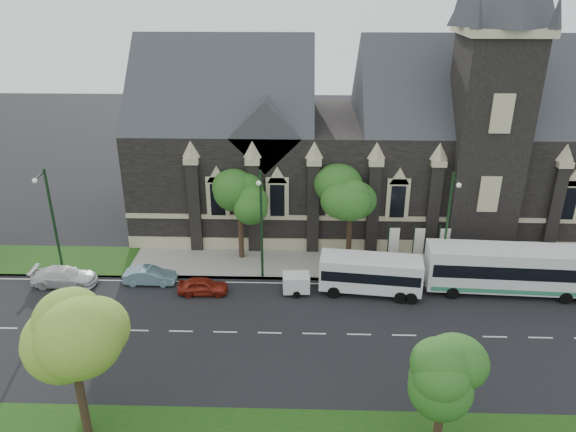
{
  "coord_description": "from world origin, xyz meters",
  "views": [
    {
      "loc": [
        -0.86,
        -30.3,
        21.99
      ],
      "look_at": [
        -1.94,
        6.0,
        5.96
      ],
      "focal_mm": 34.05,
      "sensor_mm": 36.0,
      "label": 1
    }
  ],
  "objects_px": {
    "banner_flag_center": "(417,243)",
    "car_far_red": "(203,286)",
    "tree_park_near": "(75,328)",
    "banner_flag_left": "(392,243)",
    "car_far_white": "(65,276)",
    "box_trailer": "(296,283)",
    "street_lamp_near": "(448,222)",
    "shuttle_bus": "(371,273)",
    "tour_coach": "(512,269)",
    "street_lamp_mid": "(261,220)",
    "tree_walk_left": "(242,195)",
    "sedan": "(150,276)",
    "tree_park_east": "(448,373)",
    "street_lamp_far": "(52,218)",
    "tree_walk_right": "(354,195)",
    "banner_flag_right": "(442,244)"
  },
  "relations": [
    {
      "from": "tree_park_east",
      "to": "street_lamp_far",
      "type": "distance_m",
      "value": 30.9
    },
    {
      "from": "shuttle_bus",
      "to": "sedan",
      "type": "distance_m",
      "value": 16.99
    },
    {
      "from": "tree_park_near",
      "to": "banner_flag_left",
      "type": "bearing_deg",
      "value": 44.54
    },
    {
      "from": "tree_park_east",
      "to": "banner_flag_center",
      "type": "xyz_separation_m",
      "value": [
        2.11,
        18.32,
        -2.24
      ]
    },
    {
      "from": "tree_walk_left",
      "to": "street_lamp_far",
      "type": "relative_size",
      "value": 0.85
    },
    {
      "from": "banner_flag_left",
      "to": "banner_flag_center",
      "type": "relative_size",
      "value": 1.0
    },
    {
      "from": "tree_park_east",
      "to": "tour_coach",
      "type": "relative_size",
      "value": 0.5
    },
    {
      "from": "banner_flag_left",
      "to": "banner_flag_center",
      "type": "height_order",
      "value": "same"
    },
    {
      "from": "car_far_red",
      "to": "car_far_white",
      "type": "xyz_separation_m",
      "value": [
        -10.91,
        0.97,
        0.08
      ]
    },
    {
      "from": "tree_walk_right",
      "to": "box_trailer",
      "type": "height_order",
      "value": "tree_walk_right"
    },
    {
      "from": "tree_walk_left",
      "to": "street_lamp_near",
      "type": "height_order",
      "value": "street_lamp_near"
    },
    {
      "from": "tree_walk_right",
      "to": "banner_flag_right",
      "type": "distance_m",
      "value": 8.05
    },
    {
      "from": "tree_walk_left",
      "to": "car_far_white",
      "type": "height_order",
      "value": "tree_walk_left"
    },
    {
      "from": "tree_walk_left",
      "to": "tree_park_near",
      "type": "bearing_deg",
      "value": -107.05
    },
    {
      "from": "street_lamp_near",
      "to": "tree_walk_right",
      "type": "bearing_deg",
      "value": 151.94
    },
    {
      "from": "tree_park_near",
      "to": "banner_flag_left",
      "type": "height_order",
      "value": "tree_park_near"
    },
    {
      "from": "street_lamp_mid",
      "to": "box_trailer",
      "type": "height_order",
      "value": "street_lamp_mid"
    },
    {
      "from": "street_lamp_near",
      "to": "shuttle_bus",
      "type": "relative_size",
      "value": 1.16
    },
    {
      "from": "street_lamp_far",
      "to": "banner_flag_right",
      "type": "relative_size",
      "value": 2.25
    },
    {
      "from": "tree_park_near",
      "to": "banner_flag_left",
      "type": "relative_size",
      "value": 2.14
    },
    {
      "from": "shuttle_bus",
      "to": "tree_park_east",
      "type": "bearing_deg",
      "value": -75.99
    },
    {
      "from": "tree_park_east",
      "to": "tree_walk_right",
      "type": "distance_m",
      "value": 20.29
    },
    {
      "from": "car_far_red",
      "to": "sedan",
      "type": "bearing_deg",
      "value": 70.66
    },
    {
      "from": "street_lamp_near",
      "to": "box_trailer",
      "type": "relative_size",
      "value": 3.08
    },
    {
      "from": "street_lamp_near",
      "to": "banner_flag_center",
      "type": "relative_size",
      "value": 2.25
    },
    {
      "from": "tree_park_near",
      "to": "street_lamp_far",
      "type": "bearing_deg",
      "value": 117.42
    },
    {
      "from": "street_lamp_mid",
      "to": "tree_walk_left",
      "type": "bearing_deg",
      "value": 116.47
    },
    {
      "from": "tree_walk_left",
      "to": "street_lamp_near",
      "type": "bearing_deg",
      "value": -12.87
    },
    {
      "from": "sedan",
      "to": "car_far_red",
      "type": "height_order",
      "value": "sedan"
    },
    {
      "from": "banner_flag_center",
      "to": "car_far_red",
      "type": "height_order",
      "value": "banner_flag_center"
    },
    {
      "from": "street_lamp_far",
      "to": "tour_coach",
      "type": "distance_m",
      "value": 34.92
    },
    {
      "from": "tree_walk_right",
      "to": "banner_flag_right",
      "type": "relative_size",
      "value": 1.95
    },
    {
      "from": "tree_park_near",
      "to": "tree_walk_left",
      "type": "xyz_separation_m",
      "value": [
        5.97,
        19.47,
        -0.68
      ]
    },
    {
      "from": "banner_flag_center",
      "to": "tour_coach",
      "type": "xyz_separation_m",
      "value": [
        6.46,
        -3.25,
        -0.4
      ]
    },
    {
      "from": "tree_park_east",
      "to": "banner_flag_right",
      "type": "distance_m",
      "value": 18.91
    },
    {
      "from": "tour_coach",
      "to": "shuttle_bus",
      "type": "bearing_deg",
      "value": -174.89
    },
    {
      "from": "tree_park_near",
      "to": "banner_flag_right",
      "type": "xyz_separation_m",
      "value": [
        22.06,
        17.77,
        -4.03
      ]
    },
    {
      "from": "banner_flag_left",
      "to": "car_far_white",
      "type": "distance_m",
      "value": 25.75
    },
    {
      "from": "box_trailer",
      "to": "tree_park_near",
      "type": "bearing_deg",
      "value": -130.74
    },
    {
      "from": "shuttle_bus",
      "to": "car_far_white",
      "type": "xyz_separation_m",
      "value": [
        -23.47,
        0.42,
        -0.96
      ]
    },
    {
      "from": "shuttle_bus",
      "to": "box_trailer",
      "type": "distance_m",
      "value": 5.63
    },
    {
      "from": "tree_park_east",
      "to": "tree_walk_left",
      "type": "bearing_deg",
      "value": 120.87
    },
    {
      "from": "tour_coach",
      "to": "street_lamp_mid",
      "type": "bearing_deg",
      "value": 179.0
    },
    {
      "from": "street_lamp_mid",
      "to": "tree_park_east",
      "type": "bearing_deg",
      "value": -58.21
    },
    {
      "from": "banner_flag_left",
      "to": "tour_coach",
      "type": "height_order",
      "value": "banner_flag_left"
    },
    {
      "from": "street_lamp_near",
      "to": "street_lamp_far",
      "type": "distance_m",
      "value": 30.0
    },
    {
      "from": "banner_flag_left",
      "to": "box_trailer",
      "type": "xyz_separation_m",
      "value": [
        -7.59,
        -3.86,
        -1.51
      ]
    },
    {
      "from": "tree_park_near",
      "to": "sedan",
      "type": "distance_m",
      "value": 16.06
    },
    {
      "from": "tree_walk_left",
      "to": "street_lamp_mid",
      "type": "bearing_deg",
      "value": -63.53
    },
    {
      "from": "banner_flag_right",
      "to": "shuttle_bus",
      "type": "height_order",
      "value": "banner_flag_right"
    }
  ]
}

